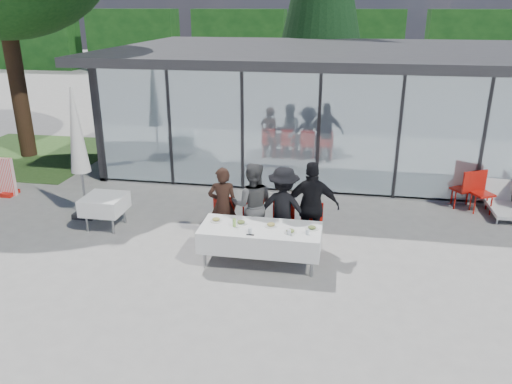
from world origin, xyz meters
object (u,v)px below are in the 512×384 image
at_px(diner_chair_a, 223,219).
at_px(plate_b, 241,223).
at_px(plate_extra, 290,231).
at_px(diner_chair_b, 252,221).
at_px(diner_b, 252,205).
at_px(diner_d, 312,207).
at_px(spare_chair_b, 466,187).
at_px(diner_c, 283,208).
at_px(juice_bottle, 234,223).
at_px(folded_eyeglasses, 250,235).
at_px(dining_table, 260,238).
at_px(plate_a, 216,220).
at_px(spare_chair_a, 480,189).
at_px(market_umbrella, 77,138).
at_px(lounger, 501,202).
at_px(spare_table_left, 105,204).
at_px(diner_chair_d, 311,225).
at_px(plate_c, 271,225).
at_px(diner_chair_c, 283,223).
at_px(plate_d, 312,228).
at_px(diner_a, 223,206).

distance_m(diner_chair_a, plate_b, 0.87).
bearing_deg(plate_extra, diner_chair_b, 134.48).
relative_size(diner_b, diner_d, 0.96).
bearing_deg(spare_chair_b, diner_c, -145.22).
height_order(diner_b, juice_bottle, diner_b).
distance_m(diner_d, folded_eyeglasses, 1.54).
height_order(dining_table, plate_a, plate_a).
xyz_separation_m(diner_b, spare_chair_a, (5.00, 2.74, -0.34)).
xyz_separation_m(diner_chair_b, folded_eyeglasses, (0.17, -1.11, 0.22)).
relative_size(market_umbrella, lounger, 2.24).
distance_m(diner_c, spare_table_left, 3.98).
relative_size(diner_c, spare_chair_b, 1.74).
bearing_deg(diner_chair_b, folded_eyeglasses, -81.40).
distance_m(folded_eyeglasses, lounger, 6.57).
distance_m(diner_chair_d, lounger, 5.09).
bearing_deg(plate_c, diner_chair_c, 77.84).
bearing_deg(diner_d, plate_extra, 63.64).
bearing_deg(plate_a, plate_extra, -10.56).
xyz_separation_m(diner_b, juice_bottle, (-0.19, -0.82, -0.05)).
bearing_deg(plate_d, diner_chair_c, 132.86).
xyz_separation_m(diner_a, lounger, (6.11, 2.67, -0.56)).
height_order(spare_table_left, spare_chair_b, spare_chair_b).
relative_size(diner_a, spare_table_left, 1.89).
height_order(diner_d, plate_a, diner_d).
xyz_separation_m(diner_a, folded_eyeglasses, (0.78, -1.14, -0.06)).
distance_m(juice_bottle, folded_eyeglasses, 0.49).
distance_m(diner_chair_a, spare_chair_b, 6.02).
xyz_separation_m(diner_chair_a, market_umbrella, (-3.47, 0.78, 1.35)).
relative_size(plate_d, lounger, 0.18).
height_order(plate_c, spare_table_left, plate_c).
distance_m(diner_chair_a, plate_d, 1.99).
bearing_deg(spare_table_left, spare_chair_a, 16.64).
relative_size(diner_c, spare_chair_a, 1.74).
distance_m(dining_table, market_umbrella, 4.83).
height_order(diner_chair_a, diner_chair_b, same).
xyz_separation_m(plate_c, plate_d, (0.76, 0.00, 0.00)).
relative_size(plate_c, folded_eyeglasses, 1.73).
relative_size(dining_table, plate_extra, 9.34).
bearing_deg(dining_table, diner_b, 110.85).
distance_m(juice_bottle, spare_chair_b, 6.10).
height_order(diner_a, diner_chair_d, diner_a).
bearing_deg(diner_chair_b, spare_chair_b, 31.26).
bearing_deg(diner_c, lounger, -144.04).
bearing_deg(dining_table, spare_table_left, 164.34).
bearing_deg(diner_b, plate_a, 41.34).
bearing_deg(market_umbrella, plate_d, -15.16).
relative_size(diner_chair_b, diner_chair_c, 1.00).
xyz_separation_m(diner_b, plate_extra, (0.87, -0.91, -0.10)).
height_order(diner_chair_a, plate_a, diner_chair_a).
xyz_separation_m(plate_extra, folded_eyeglasses, (-0.70, -0.23, -0.02)).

